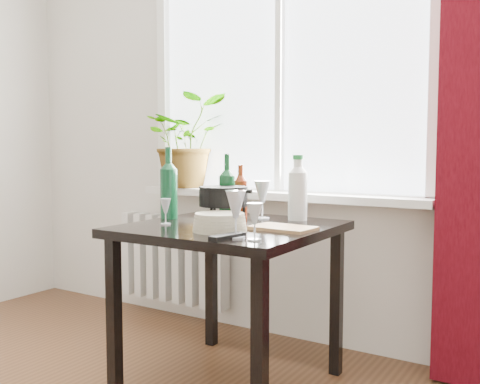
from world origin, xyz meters
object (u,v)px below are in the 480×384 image
Objects in this scene: bottle_amber at (241,191)px; wineglass_front_right at (236,214)px; wine_bottle_left at (169,182)px; tv_remote at (227,237)px; fondue_pot at (223,205)px; wine_bottle_right at (227,187)px; wineglass_back_left at (240,198)px; wineglass_front_left at (166,211)px; table at (230,245)px; wineglass_far_right at (255,221)px; cutting_board at (283,228)px; potted_plant at (188,141)px; cleaning_bottle at (298,187)px; wineglass_back_center at (262,199)px; radiator at (173,259)px; plate_stack at (220,222)px.

bottle_amber reaches higher than wineglass_front_right.
wine_bottle_left is 2.23× the size of tv_remote.
bottle_amber is at bearing 117.75° from fondue_pot.
wine_bottle_right is 0.27m from wineglass_back_left.
tv_remote is (0.45, -0.17, -0.05)m from wineglass_front_left.
table is 0.46m from wineglass_far_right.
bottle_amber is at bearing 126.76° from wineglass_far_right.
wineglass_front_right is at bearing -100.72° from cutting_board.
cleaning_bottle is (0.90, -0.31, -0.23)m from potted_plant.
potted_plant is 3.93× the size of wineglass_far_right.
wineglass_front_left is at bearing 163.40° from wineglass_front_right.
potted_plant is 0.96m from wineglass_front_left.
wineglass_back_center is (0.73, -0.36, -0.29)m from potted_plant.
tv_remote is 0.32m from cutting_board.
radiator is at bearing 139.12° from wineglass_front_right.
wineglass_front_left is (-0.17, -0.25, -0.10)m from wine_bottle_right.
radiator is 0.76m from potted_plant.
wineglass_front_left is at bearing 174.35° from plate_stack.
cleaning_bottle is at bearing 17.83° from bottle_amber.
wineglass_back_center is (0.10, 0.04, -0.04)m from bottle_amber.
wineglass_far_right is at bearing -15.01° from wineglass_front_left.
wineglass_back_left is at bearing 115.53° from table.
wineglass_far_right reaches higher than table.
wine_bottle_right is 2.69× the size of wineglass_front_left.
plate_stack is (-0.24, 0.12, -0.04)m from wineglass_far_right.
wineglass_back_center is 0.26m from fondue_pot.
wineglass_back_center is (0.10, 0.16, -0.06)m from wine_bottle_right.
wine_bottle_right reaches higher than radiator.
wineglass_back_left is at bearing -23.11° from radiator.
radiator is 4.29× the size of wineglass_front_right.
potted_plant is at bearing 134.41° from plate_stack.
wineglass_front_right is 0.73m from wineglass_back_left.
tv_remote is (-0.11, -0.02, -0.06)m from wineglass_far_right.
wine_bottle_left is 1.58× the size of plate_stack.
wineglass_front_left is 0.53× the size of plate_stack.
potted_plant is 2.16× the size of cutting_board.
radiator is 2.98× the size of bottle_amber.
wine_bottle_right is (0.63, -0.52, -0.23)m from potted_plant.
cleaning_bottle is at bearing 69.70° from fondue_pot.
bottle_amber is 0.44m from plate_stack.
wine_bottle_right reaches higher than wineglass_front_left.
bottle_amber reaches higher than tv_remote.
plate_stack is 0.22m from fondue_pot.
wineglass_back_center is 0.76× the size of fondue_pot.
plate_stack is 0.87× the size of cutting_board.
wine_bottle_right is 1.86× the size of wineglass_back_left.
table reaches higher than radiator.
wine_bottle_right is at bearing 118.10° from plate_stack.
cutting_board is (0.35, -0.10, -0.15)m from wine_bottle_right.
wineglass_front_left is (-0.17, -0.37, -0.07)m from bottle_amber.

